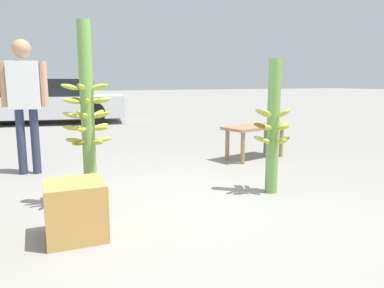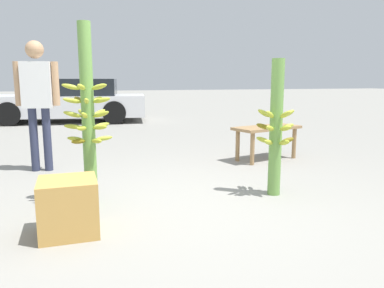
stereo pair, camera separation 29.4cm
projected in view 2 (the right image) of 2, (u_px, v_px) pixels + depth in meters
name	position (u px, v px, depth m)	size (l,w,h in m)	color
ground_plane	(196.00, 211.00, 3.37)	(80.00, 80.00, 0.00)	gray
banana_stalk_left	(88.00, 116.00, 3.41)	(0.44, 0.44, 1.68)	#6B9E47
banana_stalk_center	(276.00, 128.00, 3.75)	(0.40, 0.40, 1.37)	#6B9E47
vendor_person	(37.00, 93.00, 4.71)	(0.55, 0.23, 1.65)	#2D334C
market_bench	(267.00, 132.00, 5.48)	(1.10, 0.69, 0.49)	#99754C
parked_car	(69.00, 101.00, 10.53)	(4.51, 2.47, 1.20)	silver
produce_crate	(68.00, 207.00, 2.85)	(0.43, 0.43, 0.43)	#C69347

